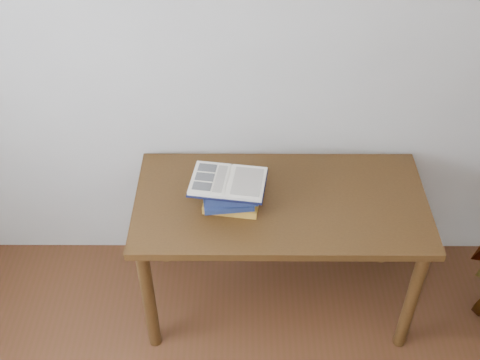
{
  "coord_description": "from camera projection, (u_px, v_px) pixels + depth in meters",
  "views": [
    {
      "loc": [
        -0.06,
        -0.6,
        2.58
      ],
      "look_at": [
        -0.06,
        1.28,
        0.92
      ],
      "focal_mm": 45.0,
      "sensor_mm": 36.0,
      "label": 1
    }
  ],
  "objects": [
    {
      "name": "open_book",
      "position": [
        228.0,
        182.0,
        2.61
      ],
      "size": [
        0.36,
        0.27,
        0.03
      ],
      "rotation": [
        0.0,
        0.0,
        -0.15
      ],
      "color": "black",
      "rests_on": "book_stack"
    },
    {
      "name": "desk",
      "position": [
        280.0,
        215.0,
        2.78
      ],
      "size": [
        1.33,
        0.66,
        0.71
      ],
      "color": "#432910",
      "rests_on": "ground"
    },
    {
      "name": "room_shell",
      "position": [
        229.0,
        352.0,
        1.09
      ],
      "size": [
        3.54,
        3.54,
        2.62
      ],
      "color": "beige",
      "rests_on": "ground"
    },
    {
      "name": "book_stack",
      "position": [
        231.0,
        195.0,
        2.65
      ],
      "size": [
        0.26,
        0.21,
        0.12
      ],
      "color": "#AD6827",
      "rests_on": "desk"
    }
  ]
}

